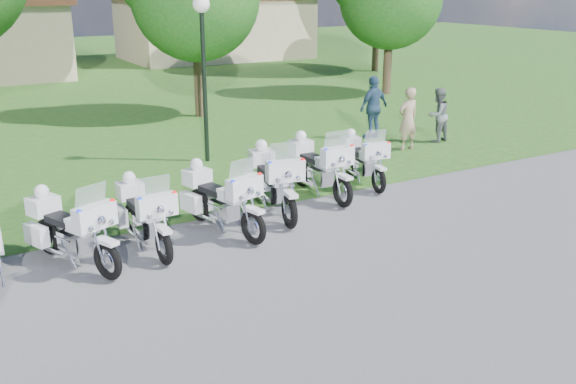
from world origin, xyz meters
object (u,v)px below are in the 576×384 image
motorcycle_6 (318,165)px  lamp_post (203,39)px  motorcycle_3 (144,213)px  motorcycle_5 (273,179)px  motorcycle_2 (70,228)px  motorcycle_4 (220,198)px  bystander_a (408,119)px  bystander_c (374,108)px  motorcycle_7 (362,158)px  bystander_b (438,115)px

motorcycle_6 → lamp_post: (-1.08, 3.92, 2.58)m
motorcycle_3 → motorcycle_5: (2.97, 0.50, 0.06)m
motorcycle_2 → motorcycle_6: motorcycle_6 is taller
motorcycle_4 → motorcycle_5: 1.49m
bystander_a → bystander_c: bystander_c is taller
motorcycle_5 → motorcycle_3: bearing=19.8°
motorcycle_5 → lamp_post: 5.11m
lamp_post → motorcycle_7: bearing=-55.6°
bystander_b → motorcycle_2: bearing=7.8°
motorcycle_6 → bystander_c: 5.89m
motorcycle_3 → bystander_c: (8.87, 4.84, 0.33)m
bystander_b → lamp_post: bearing=-21.1°
motorcycle_4 → lamp_post: lamp_post is taller
motorcycle_5 → lamp_post: bearing=-84.5°
motorcycle_6 → motorcycle_7: bearing=-170.0°
motorcycle_3 → motorcycle_7: 5.97m
motorcycle_7 → bystander_c: 4.71m
motorcycle_6 → bystander_b: bearing=-157.0°
motorcycle_4 → bystander_b: bystander_b is taller
motorcycle_6 → bystander_a: bearing=-153.8°
motorcycle_4 → bystander_c: bystander_c is taller
motorcycle_3 → bystander_b: bystander_b is taller
motorcycle_3 → bystander_b: size_ratio=1.39×
motorcycle_7 → motorcycle_6: bearing=20.1°
motorcycle_2 → bystander_b: (11.63, 3.65, 0.16)m
motorcycle_3 → motorcycle_6: (4.41, 1.00, 0.04)m
motorcycle_6 → bystander_a: 4.96m
motorcycle_2 → bystander_a: bearing=175.5°
motorcycle_5 → motorcycle_7: size_ratio=1.16×
motorcycle_3 → motorcycle_6: 4.52m
motorcycle_3 → lamp_post: size_ratio=0.53×
motorcycle_2 → motorcycle_3: size_ratio=0.98×
bystander_a → motorcycle_3: bearing=18.0°
motorcycle_6 → bystander_b: 6.38m
motorcycle_7 → bystander_c: bystander_c is taller
bystander_c → bystander_b: bearing=125.1°
bystander_b → bystander_c: 1.95m
motorcycle_5 → motorcycle_2: bearing=18.8°
motorcycle_3 → bystander_c: bearing=-153.4°
lamp_post → bystander_c: bearing=-0.8°
motorcycle_6 → bystander_b: size_ratio=1.49×
motorcycle_7 → bystander_c: bearing=-120.1°
motorcycle_7 → lamp_post: 5.19m
motorcycle_3 → bystander_b: (10.28, 3.49, 0.18)m
motorcycle_2 → bystander_a: 10.74m
bystander_a → motorcycle_5: bearing=22.7°
motorcycle_7 → bystander_b: (4.44, 2.24, 0.21)m
motorcycle_2 → motorcycle_4: 2.91m
bystander_a → motorcycle_6: bearing=24.4°
motorcycle_2 → motorcycle_3: bearing=164.0°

